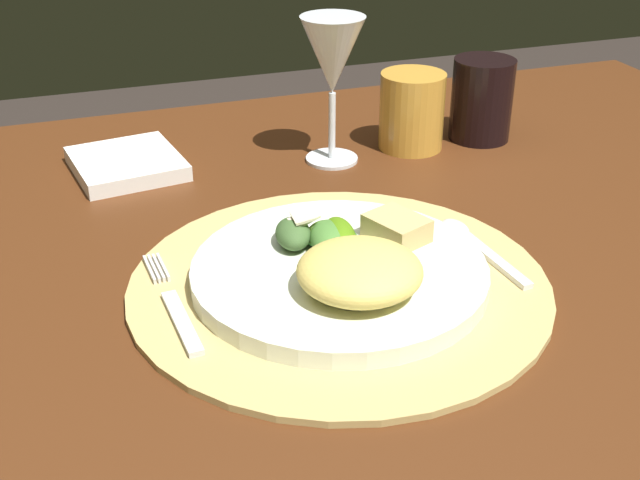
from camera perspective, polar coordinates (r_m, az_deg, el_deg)
name	(u,v)px	position (r m, az deg, el deg)	size (l,w,h in m)	color
dining_table	(299,396)	(0.80, -1.46, -10.83)	(1.37, 0.94, 0.76)	#4A2510
placemat	(339,284)	(0.70, 1.34, -3.08)	(0.36, 0.36, 0.01)	tan
dinner_plate	(339,273)	(0.69, 1.35, -2.29)	(0.25, 0.25, 0.02)	silver
pasta_serving	(360,271)	(0.64, 2.80, -2.17)	(0.10, 0.10, 0.04)	#DFC55E
salad_greens	(324,236)	(0.71, 0.26, 0.31)	(0.07, 0.08, 0.03)	#4E7722
bread_piece	(397,228)	(0.73, 5.38, 0.84)	(0.05, 0.04, 0.02)	tan
fork	(174,306)	(0.67, -10.17, -4.54)	(0.02, 0.16, 0.00)	silver
spoon	(472,241)	(0.76, 10.56, -0.07)	(0.02, 0.14, 0.01)	silver
napkin	(127,164)	(0.94, -13.36, 5.21)	(0.11, 0.12, 0.02)	white
wine_glass	(333,60)	(0.91, 0.88, 12.48)	(0.07, 0.07, 0.17)	silver
amber_tumbler	(412,111)	(0.98, 6.43, 8.94)	(0.08, 0.08, 0.09)	gold
dark_tumbler	(482,100)	(1.02, 11.23, 9.61)	(0.07, 0.07, 0.10)	black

